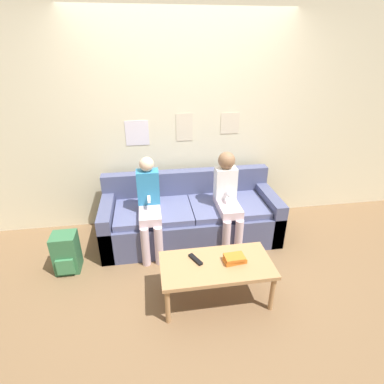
{
  "coord_description": "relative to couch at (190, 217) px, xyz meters",
  "views": [
    {
      "loc": [
        -0.46,
        -2.55,
        2.13
      ],
      "look_at": [
        0.0,
        0.38,
        0.67
      ],
      "focal_mm": 28.0,
      "sensor_mm": 36.0,
      "label": 1
    }
  ],
  "objects": [
    {
      "name": "ground_plane",
      "position": [
        0.0,
        -0.51,
        -0.26
      ],
      "size": [
        10.0,
        10.0,
        0.0
      ],
      "primitive_type": "plane",
      "color": "brown"
    },
    {
      "name": "wall_back",
      "position": [
        -0.0,
        0.5,
        1.04
      ],
      "size": [
        8.0,
        0.07,
        2.6
      ],
      "color": "beige",
      "rests_on": "ground_plane"
    },
    {
      "name": "couch",
      "position": [
        0.0,
        0.0,
        0.0
      ],
      "size": [
        2.05,
        0.8,
        0.75
      ],
      "color": "#4C5175",
      "rests_on": "ground_plane"
    },
    {
      "name": "coffee_table",
      "position": [
        0.08,
        -1.04,
        0.09
      ],
      "size": [
        0.99,
        0.5,
        0.4
      ],
      "color": "#AD7F51",
      "rests_on": "ground_plane"
    },
    {
      "name": "person_left",
      "position": [
        -0.48,
        -0.19,
        0.33
      ],
      "size": [
        0.24,
        0.55,
        1.08
      ],
      "color": "silver",
      "rests_on": "ground_plane"
    },
    {
      "name": "person_right",
      "position": [
        0.4,
        -0.18,
        0.35
      ],
      "size": [
        0.24,
        0.55,
        1.09
      ],
      "color": "silver",
      "rests_on": "ground_plane"
    },
    {
      "name": "tv_remote",
      "position": [
        -0.1,
        -0.96,
        0.14
      ],
      "size": [
        0.11,
        0.17,
        0.02
      ],
      "rotation": [
        0.0,
        0.0,
        0.46
      ],
      "color": "black",
      "rests_on": "coffee_table"
    },
    {
      "name": "book_stack",
      "position": [
        0.24,
        -1.04,
        0.16
      ],
      "size": [
        0.21,
        0.13,
        0.06
      ],
      "color": "orange",
      "rests_on": "coffee_table"
    },
    {
      "name": "backpack",
      "position": [
        -1.35,
        -0.42,
        -0.05
      ],
      "size": [
        0.24,
        0.25,
        0.43
      ],
      "color": "#336B42",
      "rests_on": "ground_plane"
    }
  ]
}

